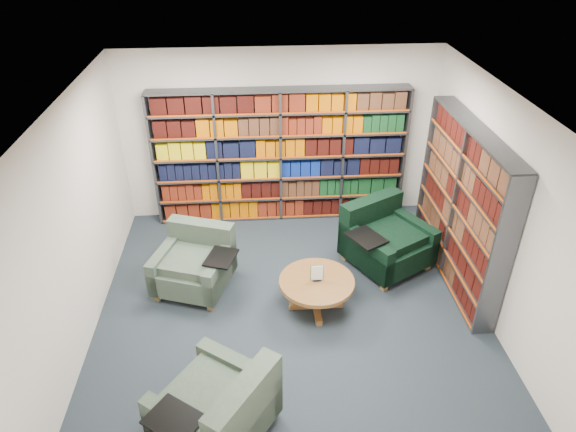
{
  "coord_description": "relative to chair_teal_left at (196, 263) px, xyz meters",
  "views": [
    {
      "loc": [
        -0.41,
        -5.16,
        4.59
      ],
      "look_at": [
        0.0,
        0.6,
        1.05
      ],
      "focal_mm": 32.0,
      "sensor_mm": 36.0,
      "label": 1
    }
  ],
  "objects": [
    {
      "name": "coffee_table",
      "position": [
        1.6,
        -0.64,
        0.02
      ],
      "size": [
        0.97,
        0.97,
        0.68
      ],
      "color": "#9C6B36",
      "rests_on": "ground"
    },
    {
      "name": "room_shell",
      "position": [
        1.27,
        -0.6,
        1.06
      ],
      "size": [
        5.02,
        5.02,
        2.82
      ],
      "color": "#1C232B",
      "rests_on": "ground"
    },
    {
      "name": "chair_teal_left",
      "position": [
        0.0,
        0.0,
        0.0
      ],
      "size": [
        1.24,
        1.18,
        0.85
      ],
      "color": "#0C2E3A",
      "rests_on": "ground"
    },
    {
      "name": "chair_green_right",
      "position": [
        2.69,
        0.33,
        0.04
      ],
      "size": [
        1.4,
        1.4,
        0.94
      ],
      "color": "black",
      "rests_on": "ground"
    },
    {
      "name": "bookshelf_right",
      "position": [
        3.61,
        -0.0,
        0.76
      ],
      "size": [
        0.28,
        2.5,
        2.2
      ],
      "color": "#47494F",
      "rests_on": "ground"
    },
    {
      "name": "chair_teal_front",
      "position": [
        0.45,
        -2.46,
        0.02
      ],
      "size": [
        1.37,
        1.37,
        0.89
      ],
      "color": "#0C2E3A",
      "rests_on": "ground"
    },
    {
      "name": "bookshelf_back",
      "position": [
        1.27,
        1.74,
        0.76
      ],
      "size": [
        4.0,
        0.28,
        2.2
      ],
      "color": "#47494F",
      "rests_on": "ground"
    }
  ]
}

